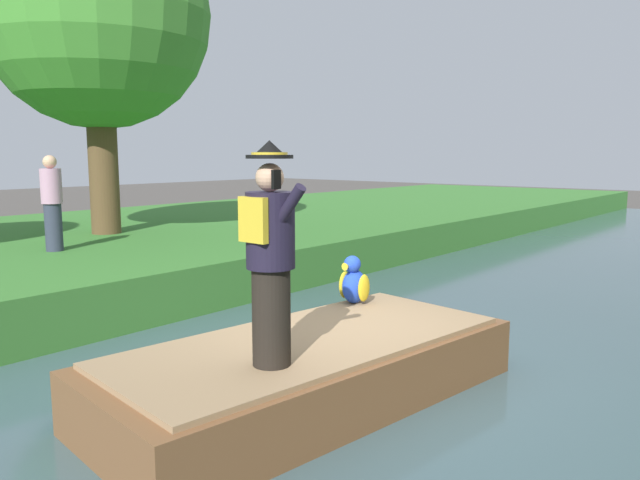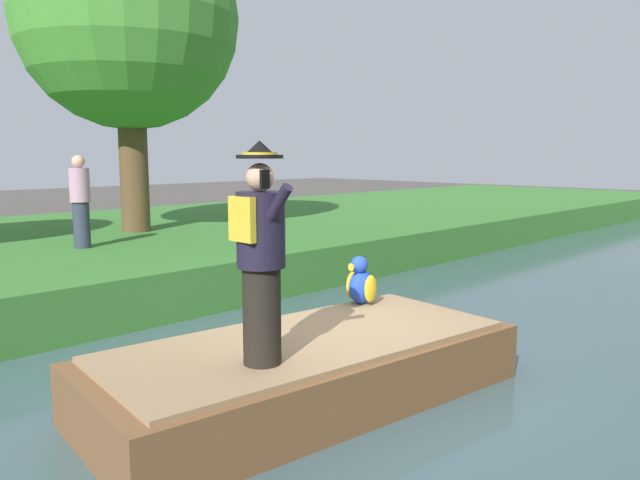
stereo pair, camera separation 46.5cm
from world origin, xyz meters
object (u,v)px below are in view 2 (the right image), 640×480
object	(u,v)px
tree_broad	(128,19)
person_bystander	(80,201)
parrot_plush	(361,283)
person_pirate	(261,255)
boat	(307,369)

from	to	relation	value
tree_broad	person_bystander	world-z (taller)	tree_broad
person_bystander	parrot_plush	bearing A→B (deg)	7.32
parrot_plush	person_bystander	bearing A→B (deg)	-172.68
person_pirate	tree_broad	bearing A→B (deg)	152.52
person_pirate	person_bystander	xyz separation A→B (m)	(-6.52, 1.40, 0.01)
person_pirate	parrot_plush	distance (m)	2.37
person_bystander	boat	bearing A→B (deg)	-5.74
parrot_plush	tree_broad	xyz separation A→B (m)	(-7.20, 1.07, 4.18)
person_pirate	parrot_plush	bearing A→B (deg)	104.10
boat	person_bystander	bearing A→B (deg)	174.26
parrot_plush	tree_broad	distance (m)	8.39
boat	person_pirate	xyz separation A→B (m)	(0.25, -0.76, 1.23)
boat	parrot_plush	bearing A→B (deg)	110.60
boat	person_bystander	size ratio (longest dim) A/B	2.74
parrot_plush	person_bystander	world-z (taller)	person_bystander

